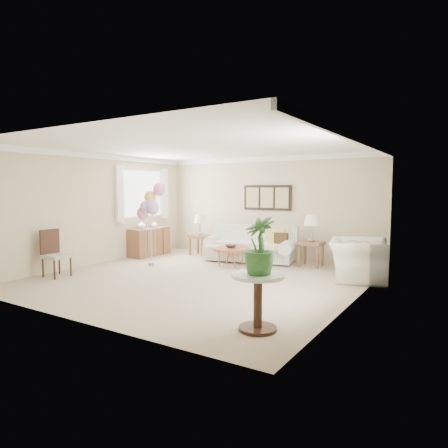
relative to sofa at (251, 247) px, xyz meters
name	(u,v)px	position (x,y,z in m)	size (l,w,h in m)	color
ground_plane	(201,278)	(0.09, -2.25, -0.34)	(6.00, 6.00, 0.00)	#AEA18A
room_shell	(199,196)	(-0.02, -2.15, 1.28)	(6.04, 6.04, 2.60)	#BEAE8A
wall_art_triptych	(267,198)	(0.09, 0.72, 1.21)	(1.35, 0.06, 0.65)	black
sofa	(251,247)	(0.00, 0.00, 0.00)	(2.53, 1.32, 0.87)	white
end_table_left	(200,238)	(-1.57, 0.04, 0.11)	(0.50, 0.45, 0.54)	brown
end_table_right	(311,246)	(1.51, 0.11, 0.14)	(0.53, 0.48, 0.58)	brown
lamp_left	(200,219)	(-1.57, 0.04, 0.62)	(0.31, 0.31, 0.55)	gray
lamp_right	(312,221)	(1.51, 0.11, 0.70)	(0.35, 0.35, 0.62)	gray
coffee_table	(231,249)	(-0.06, -0.84, 0.05)	(0.84, 0.84, 0.42)	#A74F27
decor_bowl	(231,246)	(-0.08, -0.81, 0.11)	(0.26, 0.26, 0.06)	#312924
armchair	(358,260)	(2.77, -0.69, 0.05)	(1.21, 1.06, 0.79)	white
side_table	(258,288)	(2.40, -4.26, 0.20)	(0.66, 0.66, 0.72)	silver
potted_plant	(259,246)	(2.43, -4.27, 0.73)	(0.40, 0.40, 0.71)	#255224
accent_chair	(54,252)	(-2.53, -3.68, 0.15)	(0.50, 0.50, 0.96)	#93A490
credenza	(149,242)	(-2.67, -0.75, 0.03)	(0.46, 1.20, 0.74)	brown
vase_white	(142,225)	(-2.65, -1.04, 0.50)	(0.20, 0.20, 0.21)	silver
vase_sage	(155,224)	(-2.65, -0.55, 0.48)	(0.17, 0.17, 0.17)	silver
balloon_cluster	(150,204)	(-1.62, -1.82, 1.10)	(0.62, 0.49, 1.93)	gray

